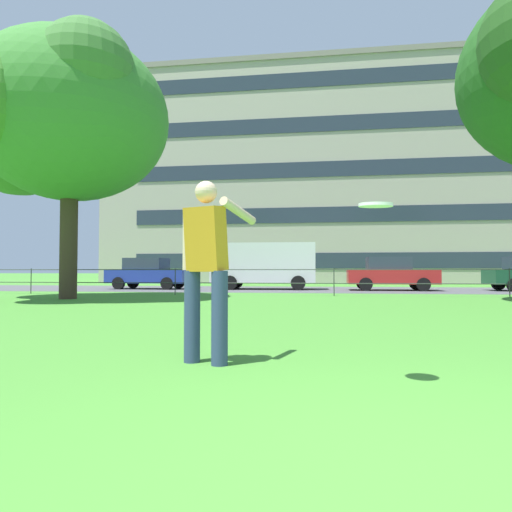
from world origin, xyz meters
TOP-DOWN VIEW (x-y plane):
  - street_strip at (0.00, 20.11)m, footprint 80.00×7.45m
  - park_fence at (0.00, 14.58)m, footprint 35.67×0.04m
  - tree_small_lawn at (-8.95, 11.48)m, footprint 7.21×6.82m
  - person_thrower at (-1.68, 2.55)m, footprint 0.69×0.72m
  - frisbee at (-0.13, 1.92)m, footprint 0.35×0.35m
  - car_blue_far_left at (-8.95, 19.58)m, footprint 4.05×1.90m
  - panel_van_right at (-3.18, 19.90)m, footprint 5.05×2.20m
  - car_red_center at (2.77, 19.53)m, footprint 4.02×1.86m
  - apartment_building_background at (1.79, 36.67)m, footprint 37.60×14.08m

SIDE VIEW (x-z plane):
  - street_strip at x=0.00m, z-range 0.00..0.01m
  - park_fence at x=0.00m, z-range 0.18..1.18m
  - car_blue_far_left at x=-8.95m, z-range 0.01..1.55m
  - car_red_center at x=2.77m, z-range 0.01..1.55m
  - person_thrower at x=-1.68m, z-range 0.07..1.87m
  - panel_van_right at x=-3.18m, z-range 0.15..2.39m
  - frisbee at x=-0.13m, z-range 1.41..1.45m
  - tree_small_lawn at x=-8.95m, z-range 1.55..10.13m
  - apartment_building_background at x=1.79m, z-range 0.00..16.56m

